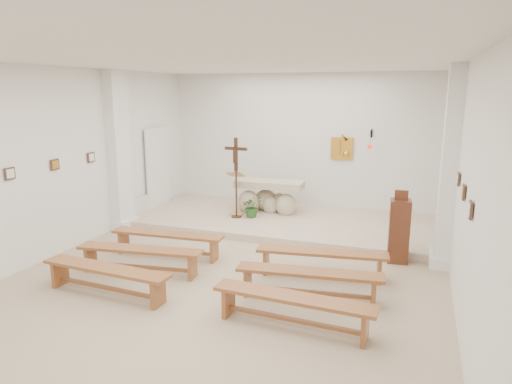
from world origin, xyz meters
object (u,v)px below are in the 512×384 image
at_px(donation_pedestal, 399,231).
at_px(bench_right_front, 321,258).
at_px(bench_left_third, 106,274).
at_px(lectern, 236,193).
at_px(bench_right_second, 309,278).
at_px(crucifix_stand, 236,172).
at_px(bench_left_second, 140,254).
at_px(bench_left_front, 167,239).
at_px(altar, 269,199).
at_px(bench_right_third, 293,304).

distance_m(donation_pedestal, bench_right_front, 1.67).
bearing_deg(bench_left_third, donation_pedestal, 39.21).
height_order(lectern, bench_right_second, lectern).
height_order(crucifix_stand, donation_pedestal, crucifix_stand).
distance_m(bench_right_front, bench_left_second, 3.06).
xyz_separation_m(bench_right_second, bench_left_third, (-2.93, -0.90, 0.00)).
distance_m(crucifix_stand, bench_left_third, 4.38).
xyz_separation_m(lectern, bench_right_front, (2.62, -2.66, -0.34)).
relative_size(crucifix_stand, bench_right_second, 0.85).
bearing_deg(bench_left_front, bench_left_third, -93.99).
distance_m(altar, bench_left_third, 5.09).
bearing_deg(bench_left_third, lectern, 89.26).
bearing_deg(donation_pedestal, bench_right_second, -124.71).
xyz_separation_m(donation_pedestal, bench_right_third, (-1.16, -2.97, -0.24)).
distance_m(bench_left_front, bench_left_second, 0.90).
bearing_deg(donation_pedestal, bench_left_third, -149.46).
xyz_separation_m(bench_left_second, bench_left_third, (0.00, -0.90, 0.00)).
height_order(bench_right_second, bench_left_third, same).
bearing_deg(crucifix_stand, altar, 59.01).
bearing_deg(donation_pedestal, bench_right_front, -140.10).
distance_m(altar, bench_left_front, 3.34).
xyz_separation_m(donation_pedestal, bench_right_front, (-1.16, -1.18, -0.24)).
height_order(lectern, bench_right_front, lectern).
bearing_deg(lectern, bench_right_front, -50.14).
bearing_deg(bench_right_front, bench_left_second, -170.91).
height_order(bench_left_second, bench_left_third, same).
distance_m(donation_pedestal, bench_left_second, 4.59).
bearing_deg(bench_left_third, bench_right_front, 34.72).
distance_m(crucifix_stand, bench_left_second, 3.51).
relative_size(bench_left_front, bench_left_third, 1.00).
bearing_deg(altar, crucifix_stand, -130.34).
relative_size(donation_pedestal, bench_left_front, 0.61).
relative_size(altar, bench_left_second, 0.77).
bearing_deg(bench_left_second, bench_right_front, 9.18).
bearing_deg(bench_right_front, bench_left_front, 172.04).
bearing_deg(bench_right_front, bench_left_third, -156.44).
xyz_separation_m(crucifix_stand, bench_right_front, (2.54, -2.47, -0.89)).
bearing_deg(bench_right_front, lectern, 126.60).
distance_m(crucifix_stand, bench_right_third, 5.04).
relative_size(bench_right_second, bench_right_third, 1.00).
distance_m(bench_right_second, bench_right_third, 0.90).
bearing_deg(bench_right_second, donation_pedestal, 53.70).
height_order(crucifix_stand, bench_right_second, crucifix_stand).
bearing_deg(crucifix_stand, bench_right_third, -53.09).
xyz_separation_m(altar, bench_right_second, (1.99, -4.10, -0.13)).
bearing_deg(bench_left_front, crucifix_stand, 77.03).
bearing_deg(altar, bench_right_second, -67.35).
height_order(bench_right_second, bench_right_third, same).
xyz_separation_m(bench_right_front, bench_right_third, (0.00, -1.80, 0.00)).
relative_size(donation_pedestal, bench_left_third, 0.61).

